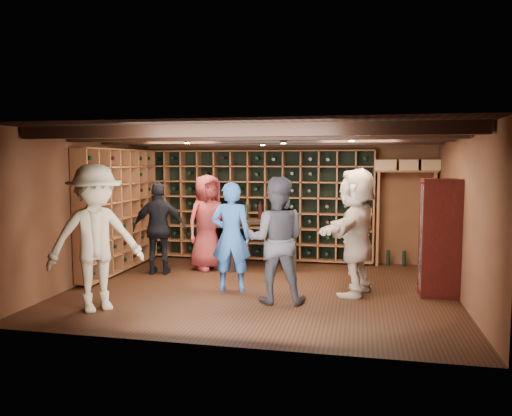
% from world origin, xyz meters
% --- Properties ---
extents(ground, '(6.00, 6.00, 0.00)m').
position_xyz_m(ground, '(0.00, 0.00, 0.00)').
color(ground, black).
rests_on(ground, ground).
extents(room_shell, '(6.00, 6.00, 6.00)m').
position_xyz_m(room_shell, '(0.00, 0.05, 2.42)').
color(room_shell, brown).
rests_on(room_shell, ground).
extents(wine_rack_back, '(4.65, 0.30, 2.20)m').
position_xyz_m(wine_rack_back, '(-0.52, 2.33, 1.15)').
color(wine_rack_back, brown).
rests_on(wine_rack_back, ground).
extents(wine_rack_left, '(0.30, 2.65, 2.20)m').
position_xyz_m(wine_rack_left, '(-2.83, 0.82, 1.15)').
color(wine_rack_left, brown).
rests_on(wine_rack_left, ground).
extents(crate_shelf, '(1.20, 0.32, 2.07)m').
position_xyz_m(crate_shelf, '(2.41, 2.32, 1.57)').
color(crate_shelf, brown).
rests_on(crate_shelf, ground).
extents(display_cabinet, '(0.55, 0.50, 1.75)m').
position_xyz_m(display_cabinet, '(2.71, 0.20, 0.86)').
color(display_cabinet, '#330C0A').
rests_on(display_cabinet, ground).
extents(man_blue_shirt, '(0.67, 0.47, 1.72)m').
position_xyz_m(man_blue_shirt, '(-0.44, -0.13, 0.86)').
color(man_blue_shirt, navy).
rests_on(man_blue_shirt, ground).
extents(man_grey_suit, '(0.94, 0.77, 1.82)m').
position_xyz_m(man_grey_suit, '(0.36, -0.65, 0.91)').
color(man_grey_suit, black).
rests_on(man_grey_suit, ground).
extents(guest_red_floral, '(1.00, 1.04, 1.79)m').
position_xyz_m(guest_red_floral, '(-1.26, 1.27, 0.90)').
color(guest_red_floral, maroon).
rests_on(guest_red_floral, ground).
extents(guest_woman_black, '(1.03, 0.57, 1.67)m').
position_xyz_m(guest_woman_black, '(-2.00, 0.72, 0.83)').
color(guest_woman_black, black).
rests_on(guest_woman_black, ground).
extents(guest_khaki, '(1.45, 1.42, 2.00)m').
position_xyz_m(guest_khaki, '(-1.97, -1.54, 1.00)').
color(guest_khaki, gray).
rests_on(guest_khaki, ground).
extents(guest_beige, '(1.08, 1.89, 1.94)m').
position_xyz_m(guest_beige, '(1.49, 0.05, 0.97)').
color(guest_beige, tan).
rests_on(guest_beige, ground).
extents(tasting_table, '(1.36, 0.90, 1.22)m').
position_xyz_m(tasting_table, '(-0.25, 1.49, 0.83)').
color(tasting_table, black).
rests_on(tasting_table, ground).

